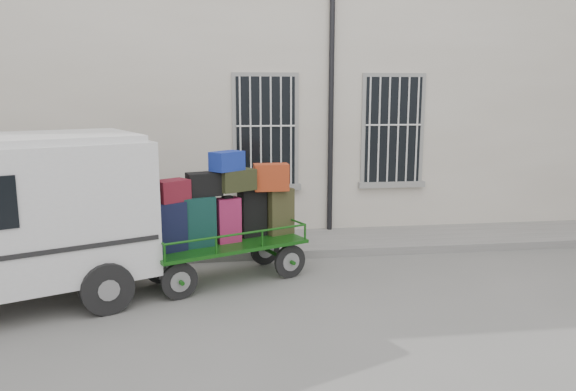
# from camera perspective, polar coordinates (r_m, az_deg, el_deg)

# --- Properties ---
(ground) EXTENTS (80.00, 80.00, 0.00)m
(ground) POSITION_cam_1_polar(r_m,az_deg,el_deg) (9.18, 2.16, -8.91)
(ground) COLOR slate
(ground) RESTS_ON ground
(building) EXTENTS (24.00, 5.15, 6.00)m
(building) POSITION_cam_1_polar(r_m,az_deg,el_deg) (14.10, -1.67, 10.31)
(building) COLOR beige
(building) RESTS_ON ground
(sidewalk) EXTENTS (24.00, 1.70, 0.15)m
(sidewalk) POSITION_cam_1_polar(r_m,az_deg,el_deg) (11.23, 0.22, -4.85)
(sidewalk) COLOR slate
(sidewalk) RESTS_ON ground
(luggage_cart) EXTENTS (2.92, 2.01, 2.12)m
(luggage_cart) POSITION_cam_1_polar(r_m,az_deg,el_deg) (9.11, -6.38, -2.16)
(luggage_cart) COLOR black
(luggage_cart) RESTS_ON ground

